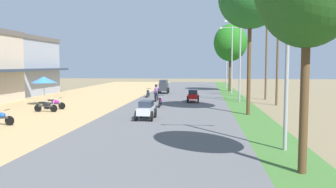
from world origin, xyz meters
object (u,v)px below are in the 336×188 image
Objects in this scene: streetlamp_near at (288,42)px; motorbike_ahead_second at (160,101)px; car_sedan_red at (193,95)px; median_tree_third at (230,43)px; utility_pole_near at (266,51)px; streetlamp_mid at (240,54)px; motorbike_ahead_third at (156,93)px; streetlamp_farthest at (226,59)px; motorbike_ahead_fourth at (148,93)px; car_sedan_silver at (146,109)px; car_van_charcoal at (164,86)px; utility_pole_far at (278,53)px; vendor_umbrella at (44,80)px; streetlamp_far at (232,55)px; parked_motorbike_sixth at (55,103)px; parked_motorbike_fourth at (0,117)px; parked_motorbike_fifth at (46,105)px.

motorbike_ahead_second is at bearing 115.99° from streetlamp_near.
car_sedan_red is at bearing 103.32° from streetlamp_near.
median_tree_third is 11.17m from utility_pole_near.
motorbike_ahead_third is at bearing -178.41° from streetlamp_mid.
median_tree_third reaches higher than streetlamp_farthest.
utility_pole_near is at bearing -3.45° from motorbike_ahead_fourth.
car_van_charcoal is (-1.27, 20.82, 0.28)m from car_sedan_silver.
car_van_charcoal is at bearing 106.37° from streetlamp_near.
vendor_umbrella is at bearing -172.91° from utility_pole_far.
median_tree_third is (17.35, 18.47, 4.22)m from vendor_umbrella.
streetlamp_near is 0.81× the size of utility_pole_near.
streetlamp_near is 22.69m from utility_pole_near.
utility_pole_near reaches higher than streetlamp_far.
vendor_umbrella is 18.01m from streetlamp_mid.
car_sedan_red is (10.80, 6.49, 0.19)m from parked_motorbike_sixth.
parked_motorbike_fourth is 39.47m from streetlamp_farthest.
car_van_charcoal is (-8.33, -12.30, -3.56)m from streetlamp_farthest.
streetlamp_farthest reaches higher than car_sedan_red.
motorbike_ahead_third is at bearing 24.74° from vendor_umbrella.
utility_pole_far is at bearing 20.54° from parked_motorbike_fifth.
car_sedan_red is at bearing 169.96° from utility_pole_far.
streetlamp_farthest is 22.90m from car_sedan_red.
streetlamp_mid is (-0.06, -13.96, -1.96)m from median_tree_third.
streetlamp_near is 4.29× the size of motorbike_ahead_fourth.
parked_motorbike_fifth is 34.08m from streetlamp_farthest.
utility_pole_far is (2.99, -15.94, -1.90)m from median_tree_third.
car_sedan_red is 1.26× the size of motorbike_ahead_third.
car_sedan_red is (2.68, 10.99, 0.00)m from car_sedan_silver.
motorbike_ahead_fourth is (-9.46, -6.03, -4.21)m from streetlamp_far.
motorbike_ahead_third is (-8.02, -14.18, -5.67)m from median_tree_third.
parked_motorbike_sixth is at bearing -164.16° from motorbike_ahead_second.
car_sedan_silver is at bearing -19.47° from parked_motorbike_fifth.
streetlamp_farthest is 15.28m from car_van_charcoal.
streetlamp_far is (15.20, 24.79, 4.23)m from parked_motorbike_fourth.
parked_motorbike_fifth is 0.23× the size of streetlamp_mid.
parked_motorbike_fifth is at bearing 145.49° from streetlamp_near.
parked_motorbike_sixth is 19.40m from utility_pole_far.
streetlamp_mid reaches higher than motorbike_ahead_third.
median_tree_third is at bearing 56.26° from parked_motorbike_fifth.
streetlamp_near is 20.91m from motorbike_ahead_third.
motorbike_ahead_third is at bearing -70.54° from motorbike_ahead_fourth.
motorbike_ahead_second is at bearing 89.51° from car_sedan_silver.
utility_pole_far is at bearing 43.70° from car_sedan_silver.
car_van_charcoal is (6.80, 17.97, 0.47)m from parked_motorbike_fifth.
parked_motorbike_sixth is 0.71× the size of vendor_umbrella.
car_van_charcoal reaches higher than motorbike_ahead_fourth.
car_sedan_silver is at bearing -102.04° from streetlamp_farthest.
car_sedan_silver is at bearing -81.31° from motorbike_ahead_fourth.
utility_pole_near is (2.98, 22.49, 0.46)m from streetlamp_near.
vendor_umbrella is at bearing 178.23° from motorbike_ahead_second.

